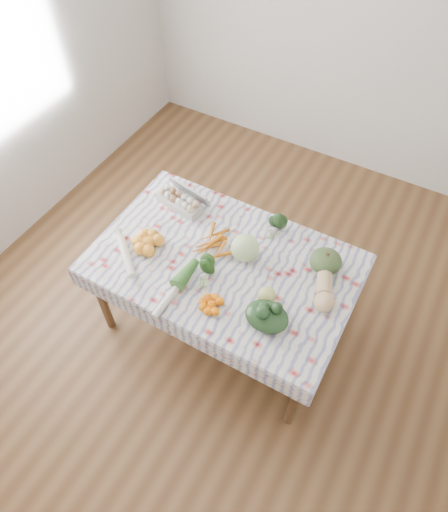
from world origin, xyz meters
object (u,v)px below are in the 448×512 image
at_px(egg_carton, 179,202).
at_px(kabocha_squash, 326,261).
at_px(grapefruit, 267,295).
at_px(cabbage, 245,248).
at_px(dining_table, 224,269).
at_px(butternut_squash, 325,291).

height_order(egg_carton, kabocha_squash, kabocha_squash).
bearing_deg(grapefruit, kabocha_squash, 62.18).
bearing_deg(cabbage, dining_table, -133.78).
bearing_deg(cabbage, grapefruit, -40.78).
relative_size(dining_table, butternut_squash, 6.02).
bearing_deg(cabbage, butternut_squash, -4.26).
height_order(dining_table, butternut_squash, butternut_squash).
bearing_deg(kabocha_squash, cabbage, -160.56).
relative_size(cabbage, grapefruit, 1.67).
xyz_separation_m(dining_table, cabbage, (0.10, 0.10, 0.17)).
bearing_deg(egg_carton, butternut_squash, -0.68).
relative_size(egg_carton, cabbage, 1.91).
height_order(egg_carton, butternut_squash, butternut_squash).
distance_m(egg_carton, cabbage, 0.63).
relative_size(kabocha_squash, butternut_squash, 0.76).
bearing_deg(egg_carton, kabocha_squash, 9.51).
distance_m(kabocha_squash, cabbage, 0.51).
bearing_deg(dining_table, kabocha_squash, 25.08).
xyz_separation_m(dining_table, kabocha_squash, (0.57, 0.27, 0.15)).
bearing_deg(butternut_squash, egg_carton, 148.93).
bearing_deg(dining_table, butternut_squash, 5.12).
relative_size(kabocha_squash, grapefruit, 1.86).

